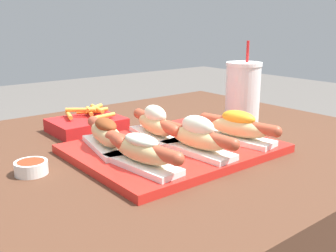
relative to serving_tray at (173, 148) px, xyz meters
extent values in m
cube|color=red|center=(0.00, 0.00, 0.00)|extent=(0.43, 0.35, 0.02)
cube|color=white|center=(-0.14, -0.07, 0.02)|extent=(0.08, 0.18, 0.01)
ellipsoid|color=#DBB77A|center=(-0.14, -0.07, 0.04)|extent=(0.06, 0.16, 0.04)
cylinder|color=#AD472D|center=(-0.14, -0.07, 0.05)|extent=(0.05, 0.19, 0.03)
sphere|color=#AD472D|center=(-0.13, -0.17, 0.05)|extent=(0.03, 0.03, 0.03)
sphere|color=#AD472D|center=(-0.15, 0.02, 0.05)|extent=(0.03, 0.03, 0.03)
ellipsoid|color=silver|center=(-0.14, -0.07, 0.06)|extent=(0.05, 0.09, 0.02)
cube|color=white|center=(0.00, -0.08, 0.02)|extent=(0.07, 0.18, 0.01)
ellipsoid|color=#DBB77A|center=(0.00, -0.08, 0.04)|extent=(0.06, 0.16, 0.04)
cylinder|color=#AD472D|center=(0.00, -0.08, 0.05)|extent=(0.04, 0.19, 0.03)
sphere|color=#AD472D|center=(0.01, -0.17, 0.05)|extent=(0.03, 0.03, 0.03)
sphere|color=#AD472D|center=(0.00, 0.02, 0.05)|extent=(0.03, 0.03, 0.03)
ellipsoid|color=silver|center=(0.00, -0.08, 0.07)|extent=(0.05, 0.09, 0.04)
cube|color=white|center=(0.13, -0.07, 0.02)|extent=(0.09, 0.18, 0.01)
ellipsoid|color=#DBB77A|center=(0.13, -0.07, 0.04)|extent=(0.07, 0.16, 0.04)
cylinder|color=#AD472D|center=(0.13, -0.07, 0.05)|extent=(0.06, 0.19, 0.03)
sphere|color=#AD472D|center=(0.15, -0.17, 0.05)|extent=(0.03, 0.03, 0.03)
sphere|color=#AD472D|center=(0.12, 0.02, 0.05)|extent=(0.03, 0.03, 0.03)
ellipsoid|color=gold|center=(0.13, -0.07, 0.07)|extent=(0.05, 0.09, 0.03)
cube|color=white|center=(-0.13, 0.07, 0.02)|extent=(0.09, 0.18, 0.01)
ellipsoid|color=#DBB77A|center=(-0.13, 0.07, 0.04)|extent=(0.08, 0.16, 0.04)
cylinder|color=#AD472D|center=(-0.13, 0.07, 0.05)|extent=(0.06, 0.19, 0.03)
sphere|color=#AD472D|center=(-0.15, -0.02, 0.05)|extent=(0.03, 0.03, 0.03)
sphere|color=#AD472D|center=(-0.12, 0.16, 0.05)|extent=(0.03, 0.03, 0.03)
ellipsoid|color=brown|center=(-0.13, 0.07, 0.06)|extent=(0.06, 0.09, 0.03)
cube|color=white|center=(0.00, 0.07, 0.02)|extent=(0.09, 0.18, 0.01)
ellipsoid|color=#DBB77A|center=(0.00, 0.07, 0.04)|extent=(0.08, 0.16, 0.04)
cylinder|color=#AD472D|center=(0.00, 0.07, 0.05)|extent=(0.06, 0.19, 0.03)
sphere|color=#AD472D|center=(-0.02, -0.03, 0.05)|extent=(0.03, 0.03, 0.03)
sphere|color=#AD472D|center=(0.02, 0.16, 0.05)|extent=(0.03, 0.03, 0.03)
ellipsoid|color=silver|center=(0.00, 0.07, 0.07)|extent=(0.05, 0.09, 0.04)
cylinder|color=white|center=(-0.30, 0.07, 0.00)|extent=(0.06, 0.06, 0.03)
cylinder|color=red|center=(-0.30, 0.07, 0.01)|extent=(0.05, 0.05, 0.01)
cylinder|color=white|center=(0.33, 0.08, 0.07)|extent=(0.10, 0.10, 0.17)
cylinder|color=white|center=(0.33, 0.08, 0.16)|extent=(0.10, 0.10, 0.01)
cylinder|color=red|center=(0.34, 0.08, 0.20)|extent=(0.01, 0.01, 0.06)
cube|color=red|center=(-0.07, 0.28, 0.01)|extent=(0.19, 0.14, 0.03)
cylinder|color=gold|center=(-0.04, 0.32, 0.04)|extent=(0.07, 0.04, 0.01)
cylinder|color=gold|center=(-0.03, 0.31, 0.05)|extent=(0.07, 0.05, 0.01)
cylinder|color=gold|center=(-0.11, 0.31, 0.04)|extent=(0.03, 0.07, 0.01)
cylinder|color=gold|center=(-0.02, 0.32, 0.04)|extent=(0.07, 0.01, 0.01)
cylinder|color=gold|center=(-0.04, 0.24, 0.04)|extent=(0.07, 0.02, 0.01)
cylinder|color=gold|center=(-0.07, 0.31, 0.05)|extent=(0.07, 0.06, 0.01)
cylinder|color=gold|center=(-0.04, 0.32, 0.04)|extent=(0.04, 0.09, 0.01)
cylinder|color=gold|center=(-0.03, 0.31, 0.04)|extent=(0.03, 0.09, 0.01)
camera|label=1|loc=(-0.54, -0.66, 0.28)|focal=42.00mm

